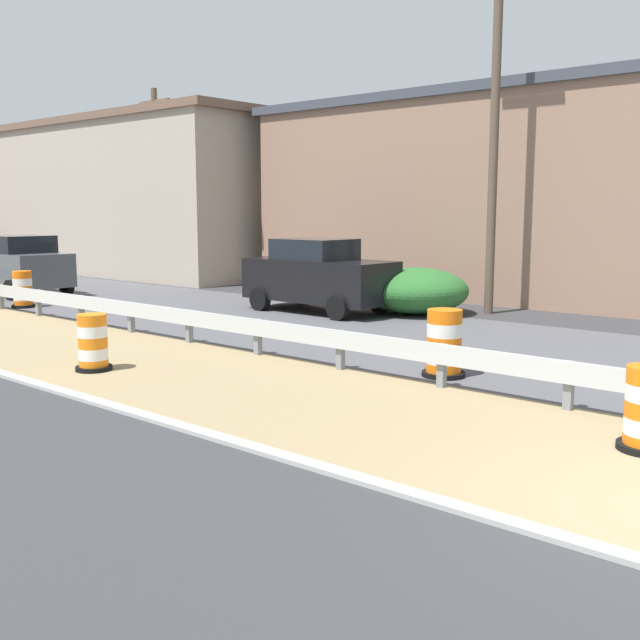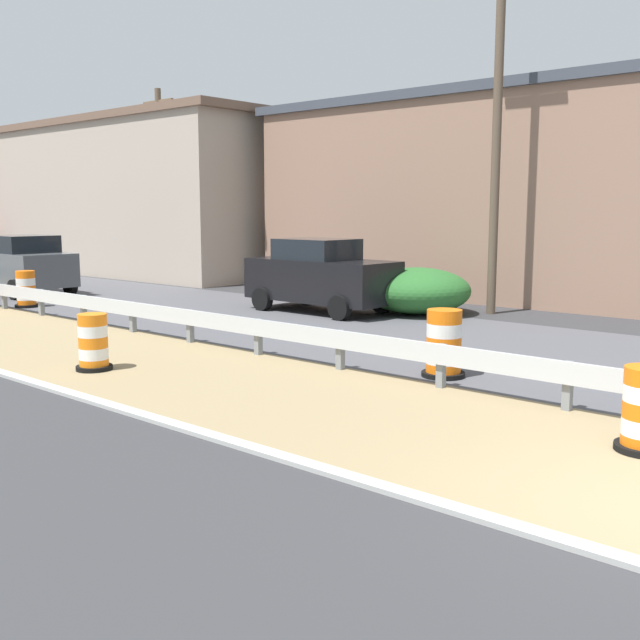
{
  "view_description": "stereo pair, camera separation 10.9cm",
  "coord_description": "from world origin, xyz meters",
  "px_view_note": "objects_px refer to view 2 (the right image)",
  "views": [
    {
      "loc": [
        -7.17,
        -1.59,
        2.79
      ],
      "look_at": [
        2.85,
        7.0,
        0.83
      ],
      "focal_mm": 41.82,
      "sensor_mm": 36.0,
      "label": 1
    },
    {
      "loc": [
        -7.1,
        -1.67,
        2.79
      ],
      "look_at": [
        2.85,
        7.0,
        0.83
      ],
      "focal_mm": 41.82,
      "sensor_mm": 36.0,
      "label": 2
    }
  ],
  "objects_px": {
    "utility_pole_near": "(497,134)",
    "utility_pole_mid": "(160,182)",
    "traffic_barrel_mid": "(93,345)",
    "car_trailing_far_lane": "(23,265)",
    "car_mid_far_lane": "(321,276)",
    "traffic_barrel_far": "(26,291)",
    "traffic_barrel_close": "(444,346)"
  },
  "relations": [
    {
      "from": "traffic_barrel_far",
      "to": "car_mid_far_lane",
      "type": "bearing_deg",
      "value": -55.57
    },
    {
      "from": "car_trailing_far_lane",
      "to": "utility_pole_mid",
      "type": "distance_m",
      "value": 7.05
    },
    {
      "from": "utility_pole_near",
      "to": "utility_pole_mid",
      "type": "xyz_separation_m",
      "value": [
        0.39,
        14.88,
        -0.85
      ]
    },
    {
      "from": "traffic_barrel_close",
      "to": "car_mid_far_lane",
      "type": "distance_m",
      "value": 8.34
    },
    {
      "from": "utility_pole_near",
      "to": "utility_pole_mid",
      "type": "relative_size",
      "value": 1.23
    },
    {
      "from": "traffic_barrel_far",
      "to": "car_trailing_far_lane",
      "type": "xyz_separation_m",
      "value": [
        1.61,
        3.22,
        0.5
      ]
    },
    {
      "from": "traffic_barrel_far",
      "to": "car_trailing_far_lane",
      "type": "height_order",
      "value": "car_trailing_far_lane"
    },
    {
      "from": "car_mid_far_lane",
      "to": "utility_pole_near",
      "type": "bearing_deg",
      "value": 37.31
    },
    {
      "from": "traffic_barrel_close",
      "to": "utility_pole_near",
      "type": "xyz_separation_m",
      "value": [
        7.47,
        3.13,
        4.22
      ]
    },
    {
      "from": "traffic_barrel_mid",
      "to": "utility_pole_near",
      "type": "bearing_deg",
      "value": -9.13
    },
    {
      "from": "traffic_barrel_mid",
      "to": "car_trailing_far_lane",
      "type": "distance_m",
      "value": 13.25
    },
    {
      "from": "traffic_barrel_close",
      "to": "utility_pole_near",
      "type": "distance_m",
      "value": 9.13
    },
    {
      "from": "car_trailing_far_lane",
      "to": "car_mid_far_lane",
      "type": "bearing_deg",
      "value": -160.84
    },
    {
      "from": "car_trailing_far_lane",
      "to": "utility_pole_mid",
      "type": "relative_size",
      "value": 0.55
    },
    {
      "from": "car_trailing_far_lane",
      "to": "utility_pole_near",
      "type": "xyz_separation_m",
      "value": [
        5.97,
        -14.0,
        3.76
      ]
    },
    {
      "from": "traffic_barrel_mid",
      "to": "utility_pole_near",
      "type": "distance_m",
      "value": 11.98
    },
    {
      "from": "car_mid_far_lane",
      "to": "car_trailing_far_lane",
      "type": "height_order",
      "value": "car_mid_far_lane"
    },
    {
      "from": "car_trailing_far_lane",
      "to": "utility_pole_near",
      "type": "height_order",
      "value": "utility_pole_near"
    },
    {
      "from": "traffic_barrel_close",
      "to": "traffic_barrel_far",
      "type": "height_order",
      "value": "traffic_barrel_close"
    },
    {
      "from": "car_trailing_far_lane",
      "to": "traffic_barrel_far",
      "type": "bearing_deg",
      "value": 155.16
    },
    {
      "from": "traffic_barrel_close",
      "to": "car_trailing_far_lane",
      "type": "height_order",
      "value": "car_trailing_far_lane"
    },
    {
      "from": "utility_pole_near",
      "to": "utility_pole_mid",
      "type": "bearing_deg",
      "value": 88.51
    },
    {
      "from": "utility_pole_mid",
      "to": "traffic_barrel_mid",
      "type": "bearing_deg",
      "value": -131.1
    },
    {
      "from": "utility_pole_near",
      "to": "traffic_barrel_mid",
      "type": "bearing_deg",
      "value": 170.87
    },
    {
      "from": "utility_pole_mid",
      "to": "traffic_barrel_close",
      "type": "bearing_deg",
      "value": -113.58
    },
    {
      "from": "traffic_barrel_close",
      "to": "utility_pole_mid",
      "type": "height_order",
      "value": "utility_pole_mid"
    },
    {
      "from": "traffic_barrel_close",
      "to": "utility_pole_near",
      "type": "height_order",
      "value": "utility_pole_near"
    },
    {
      "from": "traffic_barrel_far",
      "to": "car_mid_far_lane",
      "type": "relative_size",
      "value": 0.24
    },
    {
      "from": "utility_pole_near",
      "to": "car_trailing_far_lane",
      "type": "bearing_deg",
      "value": 113.09
    },
    {
      "from": "traffic_barrel_close",
      "to": "car_mid_far_lane",
      "type": "bearing_deg",
      "value": 55.38
    },
    {
      "from": "traffic_barrel_mid",
      "to": "utility_pole_near",
      "type": "relative_size",
      "value": 0.11
    },
    {
      "from": "traffic_barrel_close",
      "to": "car_trailing_far_lane",
      "type": "bearing_deg",
      "value": 84.98
    }
  ]
}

